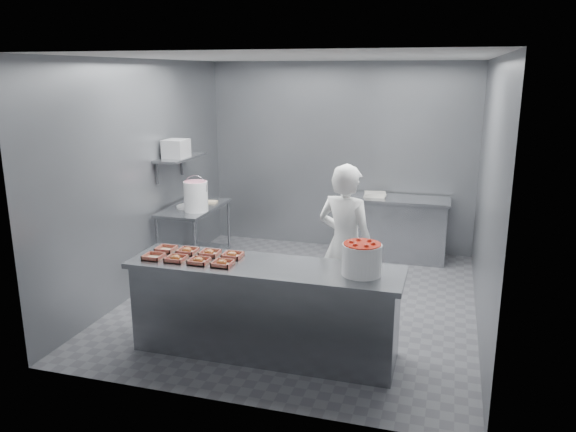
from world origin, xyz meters
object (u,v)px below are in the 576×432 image
(prep_table, at_px, (195,228))
(worker, at_px, (345,245))
(tray_3, at_px, (223,263))
(glaze_bucket, at_px, (196,196))
(service_counter, at_px, (265,309))
(tray_6, at_px, (210,253))
(tray_7, at_px, (232,255))
(tray_0, at_px, (154,256))
(strawberry_tub, at_px, (362,258))
(appliance, at_px, (176,149))
(tray_2, at_px, (199,261))
(tray_1, at_px, (176,258))
(tray_5, at_px, (188,251))
(back_counter, at_px, (395,228))
(tray_4, at_px, (166,249))

(prep_table, xyz_separation_m, worker, (2.25, -1.04, 0.28))
(prep_table, relative_size, tray_3, 6.40)
(tray_3, bearing_deg, glaze_bucket, 121.67)
(service_counter, height_order, glaze_bucket, glaze_bucket)
(prep_table, bearing_deg, glaze_bucket, -57.62)
(service_counter, xyz_separation_m, tray_6, (-0.61, 0.12, 0.47))
(service_counter, height_order, tray_6, tray_6)
(tray_6, xyz_separation_m, glaze_bucket, (-0.90, 1.61, 0.18))
(tray_7, height_order, worker, worker)
(service_counter, xyz_separation_m, tray_3, (-0.37, -0.12, 0.47))
(tray_0, bearing_deg, worker, 31.68)
(strawberry_tub, relative_size, appliance, 1.12)
(prep_table, height_order, strawberry_tub, strawberry_tub)
(service_counter, height_order, tray_2, tray_2)
(tray_0, relative_size, tray_1, 1.00)
(tray_6, bearing_deg, tray_3, -45.91)
(service_counter, distance_m, worker, 1.17)
(tray_2, distance_m, tray_5, 0.34)
(worker, height_order, glaze_bucket, worker)
(tray_6, distance_m, tray_7, 0.24)
(service_counter, bearing_deg, worker, 56.87)
(service_counter, bearing_deg, glaze_bucket, 131.13)
(glaze_bucket, bearing_deg, tray_3, -58.33)
(tray_0, relative_size, tray_2, 1.00)
(glaze_bucket, bearing_deg, tray_0, -77.05)
(glaze_bucket, bearing_deg, strawberry_tub, -35.54)
(tray_1, relative_size, tray_7, 1.00)
(strawberry_tub, xyz_separation_m, glaze_bucket, (-2.42, 1.73, 0.05))
(tray_6, relative_size, appliance, 0.60)
(back_counter, xyz_separation_m, tray_4, (-1.98, -3.13, 0.47))
(prep_table, height_order, tray_6, tray_6)
(tray_1, bearing_deg, tray_5, 90.00)
(appliance, bearing_deg, service_counter, -45.43)
(back_counter, xyz_separation_m, tray_6, (-1.51, -3.13, 0.47))
(tray_3, bearing_deg, appliance, 126.35)
(tray_4, xyz_separation_m, strawberry_tub, (2.00, -0.13, 0.13))
(back_counter, xyz_separation_m, tray_2, (-1.51, -3.37, 0.47))
(worker, relative_size, strawberry_tub, 4.96)
(tray_6, height_order, tray_7, same)
(tray_4, bearing_deg, appliance, 113.09)
(tray_0, height_order, strawberry_tub, strawberry_tub)
(tray_3, height_order, tray_4, tray_3)
(prep_table, xyz_separation_m, tray_5, (0.80, -1.83, 0.33))
(tray_4, bearing_deg, tray_5, -0.00)
(tray_1, xyz_separation_m, tray_6, (0.24, 0.25, 0.00))
(tray_3, bearing_deg, service_counter, 18.65)
(glaze_bucket, bearing_deg, tray_2, -64.02)
(tray_3, relative_size, tray_5, 1.00)
(service_counter, bearing_deg, tray_5, 171.68)
(strawberry_tub, bearing_deg, appliance, 145.87)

